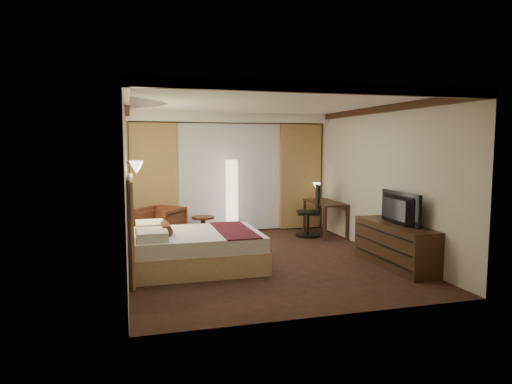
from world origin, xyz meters
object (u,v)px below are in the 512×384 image
object	(u,v)px
floor_lamp	(232,198)
armchair	(161,222)
office_chair	(308,211)
dresser	(395,245)
side_table	(203,229)
desk	(325,218)
television	(394,204)
bed	(197,250)

from	to	relation	value
floor_lamp	armchair	bearing A→B (deg)	-170.95
floor_lamp	office_chair	distance (m)	1.69
floor_lamp	office_chair	size ratio (longest dim) A/B	1.48
floor_lamp	dresser	size ratio (longest dim) A/B	0.92
side_table	floor_lamp	world-z (taller)	floor_lamp
armchair	dresser	size ratio (longest dim) A/B	0.44
armchair	dresser	distance (m)	4.67
desk	floor_lamp	bearing A→B (deg)	165.91
side_table	desk	xyz separation A→B (m)	(2.71, -0.07, 0.12)
office_chair	television	distance (m)	2.73
side_table	desk	world-z (taller)	desk
bed	armchair	bearing A→B (deg)	101.41
bed	floor_lamp	size ratio (longest dim) A/B	1.22
office_chair	dresser	size ratio (longest dim) A/B	0.62
armchair	television	distance (m)	4.69
bed	office_chair	world-z (taller)	office_chair
bed	armchair	xyz separation A→B (m)	(-0.44, 2.19, 0.10)
armchair	bed	bearing A→B (deg)	-37.44
armchair	office_chair	xyz separation A→B (m)	(3.14, -0.30, 0.16)
armchair	side_table	size ratio (longest dim) A/B	1.56
floor_lamp	dresser	xyz separation A→B (m)	(2.05, -3.21, -0.49)
armchair	desk	xyz separation A→B (m)	(3.56, -0.25, -0.03)
side_table	office_chair	distance (m)	2.31
side_table	dresser	xyz separation A→B (m)	(2.76, -2.78, 0.10)
armchair	dresser	bearing A→B (deg)	1.81
office_chair	armchair	bearing A→B (deg)	-169.50
bed	desk	bearing A→B (deg)	31.90
side_table	floor_lamp	bearing A→B (deg)	31.05
desk	office_chair	xyz separation A→B (m)	(-0.42, -0.05, 0.19)
bed	desk	distance (m)	3.67
television	armchair	bearing A→B (deg)	52.10
desk	dresser	xyz separation A→B (m)	(0.05, -2.71, -0.02)
side_table	office_chair	bearing A→B (deg)	-3.11
dresser	television	distance (m)	0.68
floor_lamp	television	xyz separation A→B (m)	(2.02, -3.21, 0.19)
side_table	armchair	bearing A→B (deg)	168.19
floor_lamp	side_table	bearing A→B (deg)	-148.95
floor_lamp	dresser	distance (m)	3.84
armchair	floor_lamp	xyz separation A→B (m)	(1.56, 0.25, 0.44)
armchair	television	bearing A→B (deg)	1.57
desk	dresser	world-z (taller)	desk
armchair	floor_lamp	distance (m)	1.64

